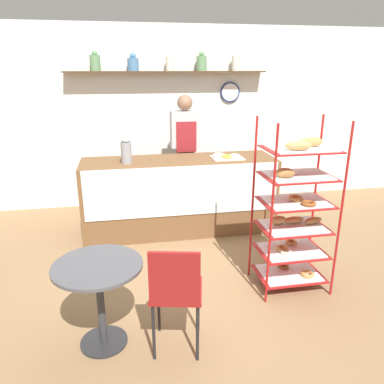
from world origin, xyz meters
name	(u,v)px	position (x,y,z in m)	size (l,w,h in m)	color
ground_plane	(201,284)	(0.00, 0.00, 0.00)	(14.00, 14.00, 0.00)	olive
back_wall	(167,117)	(0.00, 2.58, 1.37)	(10.00, 0.30, 2.70)	white
display_counter	(180,195)	(0.00, 1.38, 0.49)	(2.48, 0.72, 0.97)	brown
pastry_rack	(294,209)	(0.86, -0.17, 0.82)	(0.68, 0.51, 1.67)	#A51919
person_worker	(185,151)	(0.17, 1.94, 0.96)	(0.40, 0.23, 1.74)	#282833
cafe_table	(99,285)	(-0.93, -0.69, 0.53)	(0.67, 0.67, 0.70)	#262628
cafe_chair	(176,289)	(-0.38, -0.90, 0.56)	(0.45, 0.45, 0.90)	black
coffee_carafe	(126,151)	(-0.66, 1.29, 1.12)	(0.13, 0.13, 0.31)	gray
donut_tray_counter	(224,156)	(0.59, 1.36, 0.99)	(0.39, 0.31, 0.05)	white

